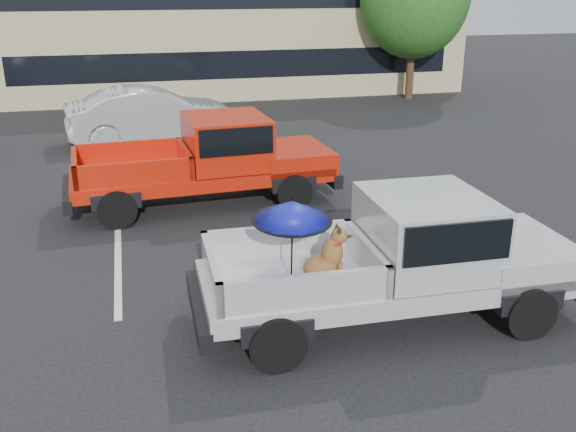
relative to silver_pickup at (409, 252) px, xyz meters
name	(u,v)px	position (x,y,z in m)	size (l,w,h in m)	color
ground	(304,284)	(-1.18, 1.39, -1.05)	(90.00, 90.00, 0.00)	black
stripe_left	(118,255)	(-4.18, 3.39, -1.05)	(0.12, 5.00, 0.01)	silver
stripe_right	(419,226)	(1.82, 3.39, -1.05)	(0.12, 5.00, 0.01)	silver
motel_building	(224,16)	(0.82, 22.38, 2.15)	(20.40, 8.40, 6.30)	tan
silver_pickup	(409,252)	(0.00, 0.00, 0.00)	(5.72, 2.20, 2.06)	black
red_pickup	(219,156)	(-1.90, 5.92, 0.02)	(6.04, 2.49, 1.95)	black
silver_sedan	(152,115)	(-3.08, 12.18, -0.21)	(1.78, 5.11, 1.68)	#A8AAAF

